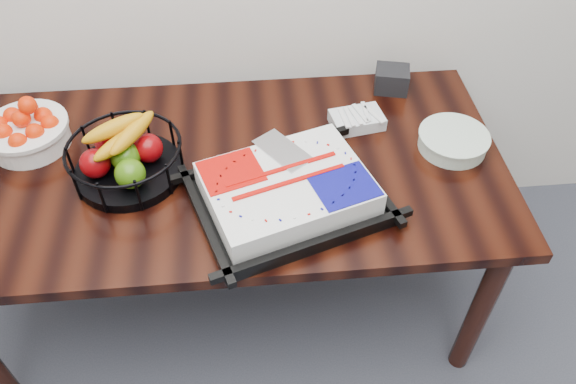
{
  "coord_description": "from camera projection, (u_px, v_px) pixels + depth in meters",
  "views": [
    {
      "loc": [
        0.08,
        0.68,
        1.99
      ],
      "look_at": [
        0.18,
        1.78,
        0.83
      ],
      "focal_mm": 35.0,
      "sensor_mm": 36.0,
      "label": 1
    }
  ],
  "objects": [
    {
      "name": "napkin_box",
      "position": [
        392.0,
        79.0,
        2.05
      ],
      "size": [
        0.14,
        0.13,
        0.09
      ],
      "primitive_type": "cube",
      "rotation": [
        0.0,
        0.0,
        -0.23
      ],
      "color": "black",
      "rests_on": "table"
    },
    {
      "name": "table",
      "position": [
        227.0,
        183.0,
        1.86
      ],
      "size": [
        1.8,
        0.9,
        0.75
      ],
      "color": "black",
      "rests_on": "ground"
    },
    {
      "name": "cake_tray",
      "position": [
        287.0,
        192.0,
        1.65
      ],
      "size": [
        0.63,
        0.56,
        0.11
      ],
      "color": "black",
      "rests_on": "table"
    },
    {
      "name": "tangerine_bowl",
      "position": [
        25.0,
        127.0,
        1.81
      ],
      "size": [
        0.27,
        0.27,
        0.17
      ],
      "color": "white",
      "rests_on": "table"
    },
    {
      "name": "plate_stack",
      "position": [
        453.0,
        141.0,
        1.83
      ],
      "size": [
        0.23,
        0.23,
        0.06
      ],
      "color": "white",
      "rests_on": "table"
    },
    {
      "name": "fruit_basket",
      "position": [
        125.0,
        157.0,
        1.71
      ],
      "size": [
        0.35,
        0.35,
        0.19
      ],
      "color": "black",
      "rests_on": "table"
    },
    {
      "name": "fork_bag",
      "position": [
        357.0,
        119.0,
        1.92
      ],
      "size": [
        0.19,
        0.14,
        0.05
      ],
      "color": "silver",
      "rests_on": "table"
    }
  ]
}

